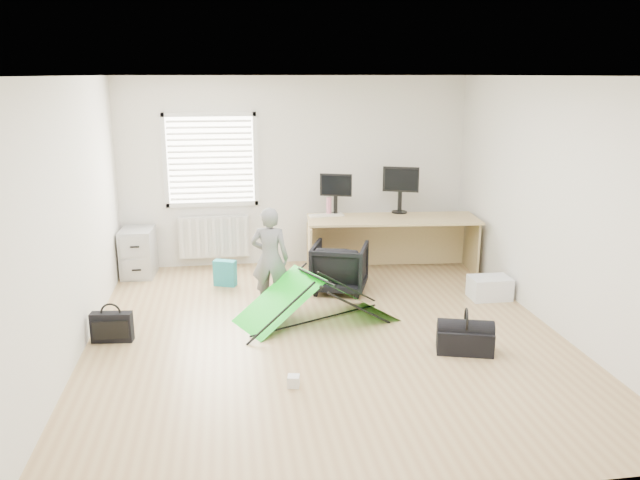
{
  "coord_description": "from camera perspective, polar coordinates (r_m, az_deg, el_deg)",
  "views": [
    {
      "loc": [
        -1.0,
        -6.15,
        2.72
      ],
      "look_at": [
        0.0,
        0.4,
        0.95
      ],
      "focal_mm": 35.0,
      "sensor_mm": 36.0,
      "label": 1
    }
  ],
  "objects": [
    {
      "name": "ground",
      "position": [
        6.8,
        0.51,
        -8.63
      ],
      "size": [
        5.5,
        5.5,
        0.0
      ],
      "primitive_type": "plane",
      "color": "tan",
      "rests_on": "ground"
    },
    {
      "name": "tote_bag",
      "position": [
        8.34,
        -8.68,
        -3.01
      ],
      "size": [
        0.32,
        0.23,
        0.34
      ],
      "primitive_type": "cube",
      "rotation": [
        0.0,
        0.0,
        -0.39
      ],
      "color": "teal",
      "rests_on": "ground"
    },
    {
      "name": "laptop_bag",
      "position": [
        6.92,
        -18.49,
        -7.56
      ],
      "size": [
        0.44,
        0.17,
        0.32
      ],
      "primitive_type": "cube",
      "rotation": [
        0.0,
        0.0,
        -0.11
      ],
      "color": "black",
      "rests_on": "ground"
    },
    {
      "name": "window",
      "position": [
        8.94,
        -9.96,
        7.21
      ],
      "size": [
        1.2,
        0.06,
        1.2
      ],
      "primitive_type": "cube",
      "color": "silver",
      "rests_on": "back_wall"
    },
    {
      "name": "monitor_left",
      "position": [
        8.74,
        1.43,
        3.69
      ],
      "size": [
        0.45,
        0.25,
        0.43
      ],
      "primitive_type": "cube",
      "rotation": [
        0.0,
        0.0,
        -0.35
      ],
      "color": "black",
      "rests_on": "desk"
    },
    {
      "name": "person",
      "position": [
        7.38,
        -4.6,
        -1.67
      ],
      "size": [
        0.5,
        0.39,
        1.23
      ],
      "primitive_type": "imported",
      "rotation": [
        0.0,
        0.0,
        2.92
      ],
      "color": "slate",
      "rests_on": "ground"
    },
    {
      "name": "storage_crate",
      "position": [
        8.08,
        15.25,
        -4.24
      ],
      "size": [
        0.49,
        0.35,
        0.28
      ],
      "primitive_type": "cube",
      "rotation": [
        0.0,
        0.0,
        -0.01
      ],
      "color": "white",
      "rests_on": "ground"
    },
    {
      "name": "desk",
      "position": [
        8.73,
        6.6,
        -0.55
      ],
      "size": [
        2.4,
        0.96,
        0.8
      ],
      "primitive_type": "cube",
      "rotation": [
        0.0,
        0.0,
        -0.09
      ],
      "color": "tan",
      "rests_on": "ground"
    },
    {
      "name": "thermos",
      "position": [
        8.75,
        0.82,
        3.12
      ],
      "size": [
        0.08,
        0.08,
        0.25
      ],
      "primitive_type": "cylinder",
      "rotation": [
        0.0,
        0.0,
        -0.11
      ],
      "color": "#BB697D",
      "rests_on": "desk"
    },
    {
      "name": "radiator",
      "position": [
        9.11,
        -9.66,
        0.31
      ],
      "size": [
        1.0,
        0.12,
        0.6
      ],
      "primitive_type": "cube",
      "color": "silver",
      "rests_on": "back_wall"
    },
    {
      "name": "back_wall",
      "position": [
        9.06,
        -2.25,
        6.25
      ],
      "size": [
        5.0,
        0.02,
        2.7
      ],
      "primitive_type": "cube",
      "color": "silver",
      "rests_on": "ground"
    },
    {
      "name": "office_chair",
      "position": [
        8.02,
        1.8,
        -2.5
      ],
      "size": [
        0.87,
        0.88,
        0.63
      ],
      "primitive_type": "imported",
      "rotation": [
        0.0,
        0.0,
        2.8
      ],
      "color": "black",
      "rests_on": "ground"
    },
    {
      "name": "keyboard",
      "position": [
        8.7,
        0.59,
        2.28
      ],
      "size": [
        0.49,
        0.21,
        0.02
      ],
      "primitive_type": "cube",
      "rotation": [
        0.0,
        0.0,
        0.1
      ],
      "color": "beige",
      "rests_on": "desk"
    },
    {
      "name": "duffel_bag",
      "position": [
        6.52,
        13.1,
        -8.94
      ],
      "size": [
        0.61,
        0.43,
        0.24
      ],
      "primitive_type": "cube",
      "rotation": [
        0.0,
        0.0,
        -0.29
      ],
      "color": "black",
      "rests_on": "ground"
    },
    {
      "name": "kite",
      "position": [
        7.05,
        -0.34,
        -5.43
      ],
      "size": [
        1.86,
        1.4,
        0.53
      ],
      "primitive_type": null,
      "rotation": [
        0.0,
        0.0,
        0.44
      ],
      "color": "#14DA1F",
      "rests_on": "ground"
    },
    {
      "name": "white_box",
      "position": [
        5.73,
        -2.44,
        -12.77
      ],
      "size": [
        0.12,
        0.12,
        0.1
      ],
      "primitive_type": "cube",
      "rotation": [
        0.0,
        0.0,
        -0.21
      ],
      "color": "silver",
      "rests_on": "ground"
    },
    {
      "name": "filing_cabinet",
      "position": [
        8.98,
        -16.27,
        -1.08
      ],
      "size": [
        0.47,
        0.6,
        0.67
      ],
      "primitive_type": "cube",
      "rotation": [
        0.0,
        0.0,
        -0.07
      ],
      "color": "#AAACAF",
      "rests_on": "ground"
    },
    {
      "name": "monitor_right",
      "position": [
        8.93,
        7.32,
        4.01
      ],
      "size": [
        0.51,
        0.29,
        0.48
      ],
      "primitive_type": "cube",
      "rotation": [
        0.0,
        0.0,
        -0.37
      ],
      "color": "black",
      "rests_on": "desk"
    }
  ]
}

